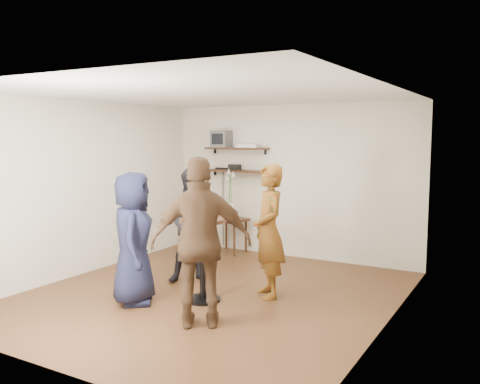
{
  "coord_description": "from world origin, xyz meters",
  "views": [
    {
      "loc": [
        3.54,
        -5.41,
        2.08
      ],
      "look_at": [
        0.21,
        0.4,
        1.33
      ],
      "focal_mm": 38.0,
      "sensor_mm": 36.0,
      "label": 1
    }
  ],
  "objects_px": {
    "person_plaid": "(269,231)",
    "person_navy": "(133,238)",
    "crt_monitor": "(222,139)",
    "person_dark": "(195,226)",
    "dvd_deck": "(249,146)",
    "person_brown": "(201,243)",
    "side_table": "(230,224)",
    "drinks_table": "(203,248)",
    "radio": "(235,167)"
  },
  "relations": [
    {
      "from": "person_plaid",
      "to": "person_navy",
      "type": "bearing_deg",
      "value": -93.61
    },
    {
      "from": "crt_monitor",
      "to": "person_dark",
      "type": "relative_size",
      "value": 0.2
    },
    {
      "from": "dvd_deck",
      "to": "person_brown",
      "type": "distance_m",
      "value": 3.7
    },
    {
      "from": "dvd_deck",
      "to": "person_brown",
      "type": "xyz_separation_m",
      "value": [
        1.25,
        -3.34,
        -0.97
      ]
    },
    {
      "from": "crt_monitor",
      "to": "person_brown",
      "type": "xyz_separation_m",
      "value": [
        1.81,
        -3.34,
        -1.09
      ]
    },
    {
      "from": "side_table",
      "to": "person_dark",
      "type": "height_order",
      "value": "person_dark"
    },
    {
      "from": "crt_monitor",
      "to": "person_brown",
      "type": "bearing_deg",
      "value": -61.51
    },
    {
      "from": "dvd_deck",
      "to": "drinks_table",
      "type": "height_order",
      "value": "dvd_deck"
    },
    {
      "from": "drinks_table",
      "to": "person_dark",
      "type": "distance_m",
      "value": 0.87
    },
    {
      "from": "person_navy",
      "to": "dvd_deck",
      "type": "bearing_deg",
      "value": -33.63
    },
    {
      "from": "side_table",
      "to": "person_brown",
      "type": "height_order",
      "value": "person_brown"
    },
    {
      "from": "side_table",
      "to": "person_navy",
      "type": "distance_m",
      "value": 2.98
    },
    {
      "from": "radio",
      "to": "person_navy",
      "type": "distance_m",
      "value": 3.21
    },
    {
      "from": "dvd_deck",
      "to": "person_plaid",
      "type": "relative_size",
      "value": 0.23
    },
    {
      "from": "person_plaid",
      "to": "person_dark",
      "type": "xyz_separation_m",
      "value": [
        -1.19,
        0.07,
        -0.05
      ]
    },
    {
      "from": "radio",
      "to": "drinks_table",
      "type": "bearing_deg",
      "value": -67.65
    },
    {
      "from": "person_plaid",
      "to": "person_navy",
      "type": "relative_size",
      "value": 1.05
    },
    {
      "from": "crt_monitor",
      "to": "person_navy",
      "type": "relative_size",
      "value": 0.2
    },
    {
      "from": "person_navy",
      "to": "person_brown",
      "type": "relative_size",
      "value": 0.88
    },
    {
      "from": "person_plaid",
      "to": "drinks_table",
      "type": "bearing_deg",
      "value": -90.0
    },
    {
      "from": "person_dark",
      "to": "person_plaid",
      "type": "bearing_deg",
      "value": -44.2
    },
    {
      "from": "drinks_table",
      "to": "person_dark",
      "type": "bearing_deg",
      "value": 130.85
    },
    {
      "from": "radio",
      "to": "person_brown",
      "type": "distance_m",
      "value": 3.73
    },
    {
      "from": "dvd_deck",
      "to": "person_navy",
      "type": "xyz_separation_m",
      "value": [
        0.09,
        -3.11,
        -1.08
      ]
    },
    {
      "from": "side_table",
      "to": "person_dark",
      "type": "bearing_deg",
      "value": -74.25
    },
    {
      "from": "person_plaid",
      "to": "person_brown",
      "type": "height_order",
      "value": "person_brown"
    },
    {
      "from": "radio",
      "to": "side_table",
      "type": "height_order",
      "value": "radio"
    },
    {
      "from": "drinks_table",
      "to": "person_brown",
      "type": "bearing_deg",
      "value": -56.97
    },
    {
      "from": "drinks_table",
      "to": "person_dark",
      "type": "height_order",
      "value": "person_dark"
    },
    {
      "from": "crt_monitor",
      "to": "person_navy",
      "type": "bearing_deg",
      "value": -78.3
    },
    {
      "from": "person_dark",
      "to": "person_navy",
      "type": "bearing_deg",
      "value": -137.81
    },
    {
      "from": "side_table",
      "to": "drinks_table",
      "type": "distance_m",
      "value": 2.67
    },
    {
      "from": "crt_monitor",
      "to": "dvd_deck",
      "type": "distance_m",
      "value": 0.57
    },
    {
      "from": "radio",
      "to": "person_dark",
      "type": "xyz_separation_m",
      "value": [
        0.52,
        -1.97,
        -0.71
      ]
    },
    {
      "from": "crt_monitor",
      "to": "radio",
      "type": "height_order",
      "value": "crt_monitor"
    },
    {
      "from": "crt_monitor",
      "to": "side_table",
      "type": "height_order",
      "value": "crt_monitor"
    },
    {
      "from": "side_table",
      "to": "drinks_table",
      "type": "relative_size",
      "value": 0.6
    },
    {
      "from": "person_brown",
      "to": "person_dark",
      "type": "bearing_deg",
      "value": -86.09
    },
    {
      "from": "person_dark",
      "to": "drinks_table",
      "type": "bearing_deg",
      "value": -90.0
    },
    {
      "from": "side_table",
      "to": "drinks_table",
      "type": "height_order",
      "value": "drinks_table"
    },
    {
      "from": "side_table",
      "to": "person_brown",
      "type": "distance_m",
      "value": 3.54
    },
    {
      "from": "drinks_table",
      "to": "person_plaid",
      "type": "distance_m",
      "value": 0.88
    },
    {
      "from": "person_plaid",
      "to": "person_navy",
      "type": "xyz_separation_m",
      "value": [
        -1.33,
        -1.07,
        -0.04
      ]
    },
    {
      "from": "radio",
      "to": "person_plaid",
      "type": "height_order",
      "value": "person_plaid"
    },
    {
      "from": "drinks_table",
      "to": "person_dark",
      "type": "relative_size",
      "value": 0.65
    },
    {
      "from": "dvd_deck",
      "to": "drinks_table",
      "type": "distance_m",
      "value": 3.0
    },
    {
      "from": "person_navy",
      "to": "person_brown",
      "type": "xyz_separation_m",
      "value": [
        1.17,
        -0.22,
        0.11
      ]
    },
    {
      "from": "dvd_deck",
      "to": "person_brown",
      "type": "relative_size",
      "value": 0.22
    },
    {
      "from": "radio",
      "to": "side_table",
      "type": "relative_size",
      "value": 0.35
    },
    {
      "from": "person_plaid",
      "to": "person_dark",
      "type": "height_order",
      "value": "person_plaid"
    }
  ]
}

